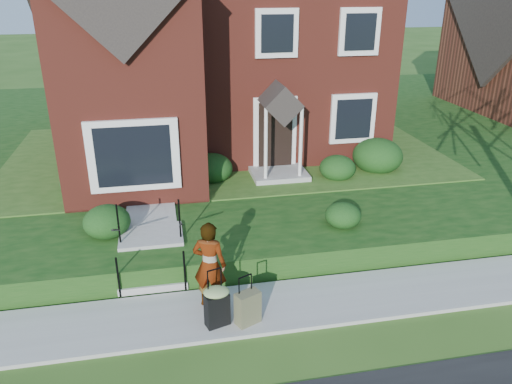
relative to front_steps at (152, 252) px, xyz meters
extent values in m
plane|color=#2D5119|center=(2.50, -1.84, -0.47)|extent=(120.00, 120.00, 0.00)
cube|color=#9E9B93|center=(2.50, -1.84, -0.43)|extent=(60.00, 1.60, 0.08)
cube|color=#12390F|center=(6.50, 9.06, -0.17)|extent=(44.00, 20.00, 0.60)
cube|color=#9E9B93|center=(0.00, 3.16, 0.16)|extent=(1.20, 6.00, 0.06)
cube|color=maroon|center=(2.50, 8.16, 2.83)|extent=(10.00, 8.00, 5.40)
cube|color=maroon|center=(-0.30, 3.36, 2.83)|extent=(3.60, 2.40, 5.40)
cube|color=white|center=(-0.30, 2.21, 1.53)|extent=(2.20, 0.30, 1.80)
cube|color=black|center=(3.70, 4.10, 1.18)|extent=(1.00, 0.12, 2.10)
cube|color=black|center=(6.10, 4.11, 1.63)|extent=(1.40, 0.10, 1.50)
cube|color=#9E9B93|center=(0.00, -0.84, -0.32)|extent=(1.40, 0.30, 0.15)
cube|color=#9E9B93|center=(0.00, -0.54, -0.17)|extent=(1.40, 0.30, 0.15)
cube|color=#9E9B93|center=(0.00, -0.24, -0.02)|extent=(1.40, 0.30, 0.15)
cube|color=#9E9B93|center=(0.00, 0.06, 0.13)|extent=(1.40, 0.30, 0.15)
cube|color=#9E9B93|center=(0.00, 0.61, 0.13)|extent=(1.40, 0.80, 0.15)
cylinder|color=black|center=(-0.65, -0.99, 0.06)|extent=(0.04, 0.04, 0.90)
cylinder|color=black|center=(-0.65, 0.21, 0.66)|extent=(0.04, 0.04, 0.90)
cylinder|color=black|center=(0.65, -0.99, 0.06)|extent=(0.04, 0.04, 0.90)
cylinder|color=black|center=(0.65, 0.21, 0.66)|extent=(0.04, 0.04, 0.90)
ellipsoid|color=black|center=(-1.77, 3.42, 0.55)|extent=(1.20, 1.20, 0.84)
ellipsoid|color=black|center=(1.75, 3.76, 0.55)|extent=(1.22, 1.22, 0.85)
ellipsoid|color=black|center=(5.37, 3.20, 0.49)|extent=(1.06, 1.06, 0.74)
ellipsoid|color=black|center=(6.81, 3.66, 0.65)|extent=(1.51, 1.51, 1.06)
ellipsoid|color=black|center=(-0.96, 0.85, 0.50)|extent=(1.06, 1.06, 0.74)
ellipsoid|color=black|center=(4.45, 0.25, 0.42)|extent=(0.85, 0.85, 0.59)
imported|color=#999999|center=(1.11, -1.59, 0.49)|extent=(0.76, 0.64, 1.78)
cube|color=black|center=(1.15, -2.24, -0.07)|extent=(0.48, 0.35, 0.65)
cylinder|color=black|center=(1.15, -2.24, 0.74)|extent=(0.26, 0.10, 0.03)
cylinder|color=black|center=(1.02, -2.24, 0.50)|extent=(0.02, 0.02, 0.49)
cylinder|color=black|center=(1.28, -2.24, 0.50)|extent=(0.02, 0.02, 0.49)
cylinder|color=black|center=(1.00, -2.24, -0.36)|extent=(0.06, 0.07, 0.06)
cylinder|color=black|center=(1.30, -2.24, -0.36)|extent=(0.06, 0.07, 0.06)
ellipsoid|color=#88A35D|center=(1.15, -2.24, 0.33)|extent=(0.57, 0.51, 0.15)
cube|color=brown|center=(1.71, -2.29, -0.07)|extent=(0.51, 0.41, 0.65)
cylinder|color=black|center=(1.71, -2.29, 0.57)|extent=(0.26, 0.14, 0.03)
cylinder|color=black|center=(1.57, -2.29, 0.41)|extent=(0.02, 0.02, 0.31)
cylinder|color=black|center=(1.84, -2.29, 0.41)|extent=(0.02, 0.02, 0.31)
cylinder|color=black|center=(1.55, -2.29, -0.36)|extent=(0.06, 0.07, 0.06)
cylinder|color=black|center=(1.87, -2.29, -0.36)|extent=(0.06, 0.07, 0.06)
camera|label=1|loc=(0.39, -9.74, 5.43)|focal=35.00mm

